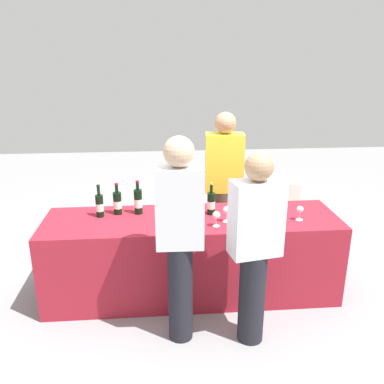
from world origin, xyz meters
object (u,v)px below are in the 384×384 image
Objects in this scene: wine_glass_2 at (216,216)px; ice_bucket at (271,203)px; wine_bottle_0 at (100,205)px; wine_bottle_3 at (211,203)px; menu_board at (275,213)px; wine_glass_1 at (185,211)px; guest_1 at (255,245)px; server_pouring at (224,183)px; wine_glass_0 at (171,213)px; wine_glass_3 at (227,211)px; wine_glass_5 at (300,210)px; wine_bottle_2 at (138,201)px; wine_bottle_4 at (248,202)px; wine_bottle_1 at (117,203)px; guest_0 at (180,234)px; wine_glass_4 at (252,211)px.

ice_bucket reaches higher than wine_glass_2.
wine_bottle_0 and wine_bottle_3 have the same top height.
ice_bucket is at bearing -105.68° from menu_board.
ice_bucket is (0.82, 0.13, -0.00)m from wine_glass_1.
wine_bottle_0 is 1.58m from ice_bucket.
ice_bucket is 0.83m from guest_1.
server_pouring is at bearing 56.64° from wine_glass_1.
wine_bottle_0 reaches higher than ice_bucket.
wine_glass_0 is (-0.37, -0.20, -0.01)m from wine_bottle_3.
server_pouring reaches higher than wine_glass_3.
wine_glass_3 is 0.66m from wine_glass_5.
wine_bottle_0 reaches higher than wine_glass_2.
wine_glass_3 is at bearing 1.04° from wine_glass_0.
wine_glass_2 is 0.09× the size of guest_1.
wine_bottle_4 is (1.01, -0.07, -0.01)m from wine_bottle_2.
wine_bottle_1 is 1.01m from wine_glass_3.
wine_glass_5 is (0.43, -0.21, -0.01)m from wine_bottle_4.
wine_glass_5 is 0.66× the size of ice_bucket.
guest_0 is 1.07× the size of guest_1.
wine_bottle_0 is 1.15m from wine_glass_3.
wine_bottle_0 reaches higher than wine_glass_4.
wine_bottle_0 is 0.78m from wine_glass_1.
guest_1 is at bearing -44.64° from wine_glass_0.
wine_glass_1 is 1.02× the size of wine_glass_3.
wine_bottle_3 reaches higher than wine_glass_2.
wine_bottle_4 is at bearing 40.06° from wine_glass_2.
wine_glass_5 is at bearing -92.74° from menu_board.
ice_bucket reaches higher than wine_glass_1.
server_pouring is at bearing 68.67° from guest_0.
wine_glass_0 is 0.09× the size of guest_0.
wine_glass_4 is at bearing -14.82° from wine_bottle_1.
wine_bottle_2 reaches higher than wine_glass_2.
wine_bottle_4 is at bearing -1.05° from wine_bottle_0.
wine_bottle_0 is 1.02m from wine_bottle_3.
wine_bottle_4 is 0.20× the size of guest_1.
wine_bottle_0 is 0.99× the size of wine_bottle_4.
wine_glass_2 is 0.08× the size of guest_0.
server_pouring is at bearing 76.61° from wine_glass_2.
guest_1 is at bearing -100.30° from wine_glass_4.
wine_glass_3 is (1.13, -0.21, -0.00)m from wine_bottle_0.
wine_bottle_0 reaches higher than wine_glass_1.
wine_bottle_2 is 2.23× the size of wine_glass_3.
wine_bottle_3 reaches higher than wine_glass_4.
wine_bottle_1 is at bearing 29.23° from server_pouring.
wine_glass_2 is 0.85m from server_pouring.
server_pouring is (0.58, 0.75, 0.02)m from wine_glass_0.
wine_glass_1 reaches higher than wine_glass_2.
wine_bottle_1 is at bearing 178.10° from wine_bottle_2.
wine_glass_3 is 0.09× the size of server_pouring.
guest_1 is at bearing -5.54° from guest_0.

